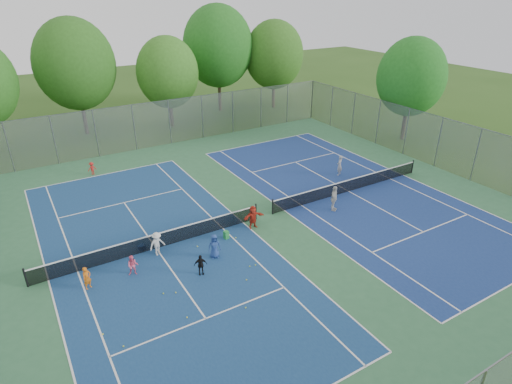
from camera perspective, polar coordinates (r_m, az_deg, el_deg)
ground at (r=26.77m, az=1.10°, el=-3.31°), size 120.00×120.00×0.00m
court_pad at (r=26.77m, az=1.11°, el=-3.29°), size 32.00×32.00×0.01m
court_left at (r=24.30m, az=-13.15°, el=-7.34°), size 10.97×23.77×0.01m
court_right at (r=30.66m, az=12.27°, el=0.09°), size 10.97×23.77×0.01m
net_left at (r=24.07m, az=-13.25°, el=-6.47°), size 12.87×0.10×0.91m
net_right at (r=30.48m, az=12.34°, el=0.83°), size 12.87×0.10×0.91m
fence_north at (r=39.45m, az=-11.45°, el=9.11°), size 32.00×0.10×4.00m
fence_east at (r=36.39m, az=23.15°, el=6.09°), size 0.10×32.00×4.00m
tree_nl at (r=43.73m, az=-23.01°, el=15.39°), size 7.20×7.20×10.69m
tree_nc at (r=43.93m, az=-11.71°, el=15.34°), size 6.00×6.00×8.85m
tree_nr at (r=49.11m, az=-5.11°, el=18.77°), size 7.60×7.60×11.42m
tree_ne at (r=50.49m, az=2.42°, el=17.81°), size 6.60×6.60×9.77m
tree_side_e at (r=41.33m, az=20.00°, el=14.21°), size 6.00×6.00×9.20m
ball_crate at (r=24.37m, az=-15.02°, el=-7.14°), size 0.42×0.42×0.27m
ball_hopper at (r=24.48m, az=-3.99°, el=-5.73°), size 0.29×0.29×0.49m
student_a at (r=22.07m, az=-21.60°, el=-10.62°), size 0.52×0.46×1.19m
student_b at (r=22.30m, az=-16.10°, el=-9.39°), size 0.65×0.59×1.10m
student_c at (r=23.44m, az=-13.04°, el=-6.75°), size 0.95×0.64×1.36m
student_d at (r=21.66m, az=-7.41°, el=-9.61°), size 0.71×0.45×1.12m
student_e at (r=22.74m, az=-5.58°, el=-7.21°), size 0.75×0.57×1.37m
student_f at (r=25.25m, az=-0.40°, el=-3.36°), size 1.35×0.46×1.44m
child_far_baseline at (r=34.81m, az=-21.02°, el=2.95°), size 0.71×0.49×1.00m
instructor at (r=32.92m, az=11.08°, el=3.51°), size 0.68×0.60×1.58m
teen_court_b at (r=27.56m, az=10.37°, el=-0.86°), size 1.05×0.90×1.70m
tennis_ball_0 at (r=22.26m, az=-0.85°, el=-9.92°), size 0.07×0.07×0.07m
tennis_ball_1 at (r=24.01m, az=-7.82°, el=-7.23°), size 0.07×0.07×0.07m
tennis_ball_2 at (r=19.82m, az=-1.39°, el=-15.20°), size 0.07×0.07×0.07m
tennis_ball_3 at (r=19.68m, az=-19.75°, el=-17.46°), size 0.07×0.07×0.07m
tennis_ball_4 at (r=18.93m, az=-17.25°, el=-19.08°), size 0.07×0.07×0.07m
tennis_ball_5 at (r=21.37m, az=-1.28°, el=-11.66°), size 0.07×0.07×0.07m
tennis_ball_6 at (r=21.02m, az=-12.24°, el=-13.12°), size 0.07×0.07×0.07m
tennis_ball_7 at (r=24.58m, az=-2.72°, el=-6.14°), size 0.07×0.07×0.07m
tennis_ball_8 at (r=20.95m, az=-10.66°, el=-13.08°), size 0.07×0.07×0.07m
tennis_ball_9 at (r=22.36m, az=-0.07°, el=-9.74°), size 0.07×0.07×0.07m
tennis_ball_10 at (r=19.58m, az=-9.19°, el=-16.22°), size 0.07×0.07×0.07m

